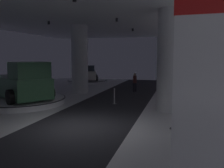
{
  "coord_description": "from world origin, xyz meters",
  "views": [
    {
      "loc": [
        3.99,
        -9.24,
        2.95
      ],
      "look_at": [
        0.33,
        4.19,
        1.4
      ],
      "focal_mm": 38.83,
      "sensor_mm": 36.0,
      "label": 1
    }
  ],
  "objects_px": {
    "brand_sign_pylon": "(205,90)",
    "display_platform_deep_right": "(203,84)",
    "column_left": "(80,60)",
    "display_platform_mid_left": "(20,101)",
    "visitor_walking_near": "(135,81)",
    "display_car_deep_left": "(87,73)",
    "display_platform_far_right": "(205,94)",
    "display_car_far_right": "(206,83)",
    "display_car_deep_right": "(203,75)",
    "display_platform_deep_left": "(88,81)",
    "column_right": "(171,61)",
    "pickup_truck_mid_left": "(21,84)"
  },
  "relations": [
    {
      "from": "brand_sign_pylon",
      "to": "display_platform_deep_right",
      "type": "height_order",
      "value": "brand_sign_pylon"
    },
    {
      "from": "column_left",
      "to": "display_platform_mid_left",
      "type": "xyz_separation_m",
      "value": [
        -1.84,
        -5.41,
        -2.54
      ]
    },
    {
      "from": "display_platform_mid_left",
      "to": "visitor_walking_near",
      "type": "relative_size",
      "value": 3.57
    },
    {
      "from": "display_car_deep_left",
      "to": "display_platform_mid_left",
      "type": "xyz_separation_m",
      "value": [
        0.57,
        -13.37,
        -0.85
      ]
    },
    {
      "from": "brand_sign_pylon",
      "to": "display_platform_far_right",
      "type": "distance_m",
      "value": 15.08
    },
    {
      "from": "display_platform_mid_left",
      "to": "display_car_far_right",
      "type": "height_order",
      "value": "display_car_far_right"
    },
    {
      "from": "visitor_walking_near",
      "to": "display_car_deep_right",
      "type": "bearing_deg",
      "value": 45.72
    },
    {
      "from": "display_car_deep_right",
      "to": "display_platform_mid_left",
      "type": "bearing_deg",
      "value": -132.09
    },
    {
      "from": "display_platform_deep_left",
      "to": "column_right",
      "type": "bearing_deg",
      "value": -52.62
    },
    {
      "from": "display_platform_far_right",
      "to": "brand_sign_pylon",
      "type": "bearing_deg",
      "value": -96.11
    },
    {
      "from": "visitor_walking_near",
      "to": "brand_sign_pylon",
      "type": "bearing_deg",
      "value": -75.68
    },
    {
      "from": "display_platform_mid_left",
      "to": "display_car_far_right",
      "type": "relative_size",
      "value": 1.31
    },
    {
      "from": "brand_sign_pylon",
      "to": "display_platform_deep_left",
      "type": "bearing_deg",
      "value": 116.04
    },
    {
      "from": "display_car_far_right",
      "to": "pickup_truck_mid_left",
      "type": "bearing_deg",
      "value": -150.29
    },
    {
      "from": "brand_sign_pylon",
      "to": "display_car_deep_left",
      "type": "relative_size",
      "value": 1.01
    },
    {
      "from": "visitor_walking_near",
      "to": "display_platform_mid_left",
      "type": "bearing_deg",
      "value": -130.09
    },
    {
      "from": "column_left",
      "to": "pickup_truck_mid_left",
      "type": "xyz_separation_m",
      "value": [
        -1.57,
        -5.59,
        -1.44
      ]
    },
    {
      "from": "display_car_far_right",
      "to": "display_platform_deep_left",
      "type": "bearing_deg",
      "value": 150.18
    },
    {
      "from": "column_right",
      "to": "display_platform_mid_left",
      "type": "distance_m",
      "value": 9.61
    },
    {
      "from": "column_right",
      "to": "display_platform_far_right",
      "type": "distance_m",
      "value": 6.86
    },
    {
      "from": "column_right",
      "to": "brand_sign_pylon",
      "type": "height_order",
      "value": "column_right"
    },
    {
      "from": "brand_sign_pylon",
      "to": "display_car_deep_right",
      "type": "height_order",
      "value": "brand_sign_pylon"
    },
    {
      "from": "display_car_deep_left",
      "to": "display_car_deep_right",
      "type": "xyz_separation_m",
      "value": [
        12.69,
        0.05,
        0.06
      ]
    },
    {
      "from": "display_platform_deep_left",
      "to": "visitor_walking_near",
      "type": "relative_size",
      "value": 2.89
    },
    {
      "from": "display_platform_deep_left",
      "to": "pickup_truck_mid_left",
      "type": "distance_m",
      "value": 13.59
    },
    {
      "from": "display_car_deep_right",
      "to": "display_car_deep_left",
      "type": "bearing_deg",
      "value": -179.76
    },
    {
      "from": "column_right",
      "to": "display_platform_deep_right",
      "type": "xyz_separation_m",
      "value": [
        2.89,
        12.94,
        -2.55
      ]
    },
    {
      "from": "display_platform_deep_right",
      "to": "display_car_far_right",
      "type": "bearing_deg",
      "value": -93.78
    },
    {
      "from": "column_right",
      "to": "display_platform_deep_left",
      "type": "relative_size",
      "value": 1.2
    },
    {
      "from": "column_left",
      "to": "display_platform_deep_right",
      "type": "distance_m",
      "value": 13.31
    },
    {
      "from": "display_platform_deep_left",
      "to": "display_car_deep_left",
      "type": "bearing_deg",
      "value": 111.97
    },
    {
      "from": "brand_sign_pylon",
      "to": "pickup_truck_mid_left",
      "type": "height_order",
      "value": "brand_sign_pylon"
    },
    {
      "from": "column_right",
      "to": "display_platform_far_right",
      "type": "xyz_separation_m",
      "value": [
        2.44,
        5.85,
        -2.61
      ]
    },
    {
      "from": "display_platform_mid_left",
      "to": "display_platform_far_right",
      "type": "xyz_separation_m",
      "value": [
        11.69,
        6.35,
        -0.06
      ]
    },
    {
      "from": "display_platform_far_right",
      "to": "column_left",
      "type": "bearing_deg",
      "value": -174.56
    },
    {
      "from": "display_platform_deep_left",
      "to": "display_platform_deep_right",
      "type": "distance_m",
      "value": 12.7
    },
    {
      "from": "pickup_truck_mid_left",
      "to": "column_left",
      "type": "bearing_deg",
      "value": 74.27
    },
    {
      "from": "display_car_far_right",
      "to": "visitor_walking_near",
      "type": "height_order",
      "value": "display_car_far_right"
    },
    {
      "from": "column_right",
      "to": "display_platform_deep_left",
      "type": "distance_m",
      "value": 16.36
    },
    {
      "from": "display_platform_deep_left",
      "to": "display_platform_deep_right",
      "type": "bearing_deg",
      "value": 0.46
    },
    {
      "from": "display_platform_mid_left",
      "to": "pickup_truck_mid_left",
      "type": "distance_m",
      "value": 1.15
    },
    {
      "from": "display_car_far_right",
      "to": "display_car_deep_right",
      "type": "height_order",
      "value": "display_car_deep_right"
    },
    {
      "from": "column_right",
      "to": "display_platform_mid_left",
      "type": "xyz_separation_m",
      "value": [
        -9.25,
        -0.5,
        -2.54
      ]
    },
    {
      "from": "column_left",
      "to": "display_platform_far_right",
      "type": "xyz_separation_m",
      "value": [
        9.85,
        0.94,
        -2.61
      ]
    },
    {
      "from": "display_car_deep_left",
      "to": "visitor_walking_near",
      "type": "relative_size",
      "value": 2.87
    },
    {
      "from": "brand_sign_pylon",
      "to": "display_platform_deep_right",
      "type": "distance_m",
      "value": 22.13
    },
    {
      "from": "pickup_truck_mid_left",
      "to": "visitor_walking_near",
      "type": "bearing_deg",
      "value": 51.86
    },
    {
      "from": "column_left",
      "to": "brand_sign_pylon",
      "type": "xyz_separation_m",
      "value": [
        8.27,
        -13.9,
        -0.38
      ]
    },
    {
      "from": "brand_sign_pylon",
      "to": "display_platform_deep_right",
      "type": "bearing_deg",
      "value": 84.69
    },
    {
      "from": "display_platform_deep_right",
      "to": "pickup_truck_mid_left",
      "type": "bearing_deg",
      "value": -131.09
    }
  ]
}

